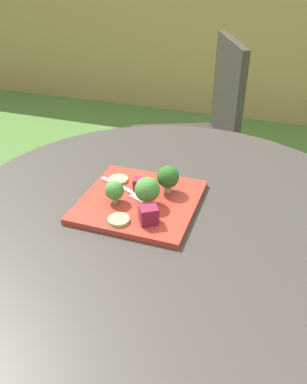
# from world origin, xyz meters

# --- Properties ---
(bamboo_fence) EXTENTS (8.00, 0.08, 1.50)m
(bamboo_fence) POSITION_xyz_m (0.00, 2.54, 0.75)
(bamboo_fence) COLOR #9E7F47
(bamboo_fence) RESTS_ON ground_plane
(patio_table) EXTENTS (1.00, 1.00, 0.71)m
(patio_table) POSITION_xyz_m (0.00, 0.00, 0.49)
(patio_table) COLOR #38332D
(patio_table) RESTS_ON ground_plane
(patio_chair) EXTENTS (0.58, 0.58, 0.90)m
(patio_chair) POSITION_xyz_m (-0.14, 0.96, 0.53)
(patio_chair) COLOR #332D28
(patio_chair) RESTS_ON ground_plane
(salad_plate) EXTENTS (0.26, 0.26, 0.01)m
(salad_plate) POSITION_xyz_m (-0.07, -0.00, 0.72)
(salad_plate) COLOR #AD3323
(salad_plate) RESTS_ON patio_table
(fork) EXTENTS (0.15, 0.08, 0.00)m
(fork) POSITION_xyz_m (-0.10, 0.02, 0.73)
(fork) COLOR silver
(fork) RESTS_ON salad_plate
(broccoli_floret_0) EXTENTS (0.04, 0.04, 0.05)m
(broccoli_floret_0) POSITION_xyz_m (-0.12, -0.03, 0.76)
(broccoli_floret_0) COLOR #99B770
(broccoli_floret_0) RESTS_ON salad_plate
(broccoli_floret_1) EXTENTS (0.05, 0.05, 0.07)m
(broccoli_floret_1) POSITION_xyz_m (-0.02, 0.05, 0.77)
(broccoli_floret_1) COLOR #99B770
(broccoli_floret_1) RESTS_ON salad_plate
(broccoli_floret_2) EXTENTS (0.06, 0.06, 0.07)m
(broccoli_floret_2) POSITION_xyz_m (-0.04, -0.02, 0.77)
(broccoli_floret_2) COLOR #99B770
(broccoli_floret_2) RESTS_ON salad_plate
(cucumber_slice_0) EXTENTS (0.05, 0.05, 0.01)m
(cucumber_slice_0) POSITION_xyz_m (-0.15, 0.06, 0.73)
(cucumber_slice_0) COLOR #8EB766
(cucumber_slice_0) RESTS_ON salad_plate
(cucumber_slice_1) EXTENTS (0.05, 0.05, 0.01)m
(cucumber_slice_1) POSITION_xyz_m (-0.08, -0.10, 0.73)
(cucumber_slice_1) COLOR #8EB766
(cucumber_slice_1) RESTS_ON salad_plate
(beet_chunk_0) EXTENTS (0.05, 0.05, 0.04)m
(beet_chunk_0) POSITION_xyz_m (-0.02, -0.08, 0.75)
(beet_chunk_0) COLOR maroon
(beet_chunk_0) RESTS_ON salad_plate
(beet_chunk_1) EXTENTS (0.04, 0.03, 0.03)m
(beet_chunk_1) POSITION_xyz_m (-0.08, 0.03, 0.74)
(beet_chunk_1) COLOR maroon
(beet_chunk_1) RESTS_ON salad_plate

